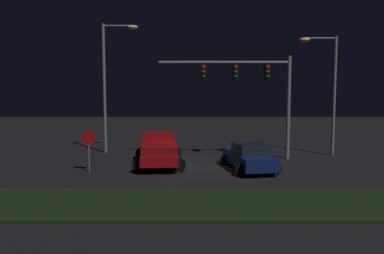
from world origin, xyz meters
TOP-DOWN VIEW (x-y plane):
  - ground_plane at (0.00, 0.00)m, footprint 80.00×80.00m
  - grass_median at (0.00, -7.62)m, footprint 20.54×4.24m
  - pickup_truck at (-2.85, 0.39)m, footprint 3.22×5.57m
  - car_sedan at (2.24, -1.07)m, footprint 2.99×4.65m
  - traffic_signal_gantry at (2.77, 2.54)m, footprint 8.32×0.56m
  - street_lamp_left at (-6.50, 4.92)m, footprint 2.49×0.44m
  - street_lamp_right at (8.06, 3.86)m, footprint 2.51×0.44m
  - stop_sign at (-6.44, -1.51)m, footprint 0.76×0.08m

SIDE VIEW (x-z plane):
  - ground_plane at x=0.00m, z-range 0.00..0.00m
  - grass_median at x=0.00m, z-range 0.00..0.10m
  - car_sedan at x=2.24m, z-range -0.02..1.49m
  - pickup_truck at x=-2.85m, z-range 0.10..1.90m
  - stop_sign at x=-6.44m, z-range 0.45..2.68m
  - traffic_signal_gantry at x=2.77m, z-range 1.65..8.15m
  - street_lamp_right at x=8.06m, z-range 1.04..8.94m
  - street_lamp_left at x=-6.50m, z-range 1.08..9.95m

